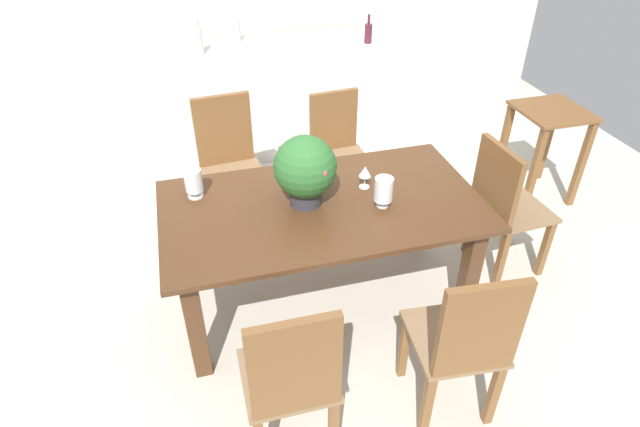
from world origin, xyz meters
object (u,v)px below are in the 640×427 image
Objects in this scene: chair_near_left at (292,380)px; kitchen_counter at (295,95)px; dining_table at (322,221)px; chair_far_left at (229,159)px; flower_centerpiece at (305,169)px; chair_far_right at (338,148)px; side_table at (546,135)px; crystal_vase_left at (384,190)px; chair_near_right at (464,342)px; chair_foot_end at (504,202)px; wine_glass at (365,172)px; wine_bottle_dark at (368,33)px; crystal_vase_center_near at (193,182)px; wine_bottle_green at (237,30)px; wine_bottle_amber at (199,41)px.

kitchen_counter is at bearing -102.98° from chair_near_left.
dining_table is 1.86× the size of chair_near_left.
flower_centerpiece is (0.34, -0.99, 0.42)m from chair_far_left.
chair_far_right reaches higher than side_table.
kitchen_counter is at bearing 138.93° from side_table.
chair_near_left is 1.21m from crystal_vase_left.
chair_near_right is at bearing -64.47° from flower_centerpiece.
chair_foot_end reaches higher than side_table.
flower_centerpiece is 0.46m from crystal_vase_left.
wine_glass is 0.19× the size of side_table.
chair_near_left is 1.00× the size of chair_near_right.
chair_near_left reaches higher than crystal_vase_left.
side_table reaches higher than dining_table.
dining_table is 7.45× the size of wine_bottle_dark.
chair_far_left is 0.85m from crystal_vase_center_near.
crystal_vase_center_near is 2.22m from wine_bottle_green.
crystal_vase_left is at bearing -61.28° from chair_far_left.
chair_foot_end is 2.83m from wine_bottle_green.
wine_bottle_green is at bearing 142.62° from side_table.
wine_bottle_amber reaches higher than crystal_vase_left.
chair_far_left is 1.30× the size of side_table.
dining_table is at bearing 161.14° from crystal_vase_left.
wine_glass is at bearing 79.88° from chair_foot_end.
kitchen_counter reaches higher than chair_far_right.
chair_far_left is at bearing 69.65° from crystal_vase_center_near.
chair_far_left is 1.12m from flower_centerpiece.
wine_bottle_dark is at bearing -16.96° from wine_bottle_green.
dining_table is at bearing -116.02° from wine_bottle_dark.
chair_near_right reaches higher than chair_foot_end.
wine_glass is 1.90m from side_table.
chair_near_right is at bearing -94.86° from chair_far_right.
chair_near_left is 3.85× the size of wine_bottle_green.
chair_foot_end is 6.59× the size of wine_glass.
dining_table is at bearing -62.87° from chair_near_right.
kitchen_counter is 2.56× the size of side_table.
chair_near_left is at bearing -117.29° from chair_far_right.
crystal_vase_left is (0.75, 0.90, 0.30)m from chair_near_left.
crystal_vase_left is 1.96m from side_table.
wine_bottle_dark is at bearing -95.89° from chair_near_right.
dining_table is 6.42× the size of wine_bottle_amber.
chair_far_left reaches higher than chair_far_right.
wine_bottle_dark is at bearing 3.12° from chair_foot_end.
wine_bottle_dark is at bearing -114.37° from chair_near_left.
crystal_vase_center_near is 2.49m from wine_bottle_dark.
chair_far_left is (-1.68, 1.03, 0.02)m from chair_foot_end.
chair_foot_end is 2.28× the size of flower_centerpiece.
wine_bottle_green is (-0.13, 2.41, 0.47)m from dining_table.
kitchen_counter is at bearing 80.89° from dining_table.
chair_near_right is 1.29× the size of side_table.
chair_near_left is 3.33m from kitchen_counter.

